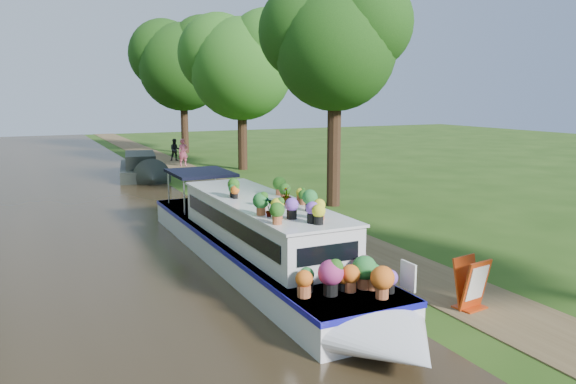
{
  "coord_description": "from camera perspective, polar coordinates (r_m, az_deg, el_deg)",
  "views": [
    {
      "loc": [
        -7.69,
        -16.53,
        4.54
      ],
      "look_at": [
        0.31,
        0.03,
        1.3
      ],
      "focal_mm": 35.0,
      "sensor_mm": 36.0,
      "label": 1
    }
  ],
  "objects": [
    {
      "name": "sandwich_board",
      "position": [
        12.63,
        18.14,
        -9.06
      ],
      "size": [
        0.71,
        0.63,
        1.09
      ],
      "rotation": [
        0.0,
        0.0,
        0.15
      ],
      "color": "#AF330C",
      "rests_on": "towpath"
    },
    {
      "name": "towpath",
      "position": [
        19.31,
        2.43,
        -3.57
      ],
      "size": [
        2.2,
        100.0,
        0.03
      ],
      "primitive_type": "cube",
      "color": "brown",
      "rests_on": "ground"
    },
    {
      "name": "tree_near_overhang",
      "position": [
        22.81,
        4.73,
        15.14
      ],
      "size": [
        5.52,
        5.28,
        8.99
      ],
      "color": "black",
      "rests_on": "ground"
    },
    {
      "name": "tree_near_far",
      "position": [
        44.26,
        -10.72,
        13.06
      ],
      "size": [
        7.59,
        7.26,
        10.3
      ],
      "color": "black",
      "rests_on": "ground"
    },
    {
      "name": "plant_boat",
      "position": [
        14.45,
        -2.77,
        -4.8
      ],
      "size": [
        2.29,
        13.52,
        2.31
      ],
      "color": "silver",
      "rests_on": "canal_water"
    },
    {
      "name": "tree_near_mid",
      "position": [
        33.93,
        -4.83,
        13.16
      ],
      "size": [
        6.9,
        6.6,
        9.4
      ],
      "color": "black",
      "rests_on": "ground"
    },
    {
      "name": "canal_water",
      "position": [
        17.23,
        -19.31,
        -5.83
      ],
      "size": [
        10.0,
        100.0,
        0.02
      ],
      "primitive_type": "cube",
      "color": "black",
      "rests_on": "ground"
    },
    {
      "name": "second_boat",
      "position": [
        31.71,
        -14.78,
        2.4
      ],
      "size": [
        2.97,
        7.11,
        1.32
      ],
      "rotation": [
        0.0,
        0.0,
        -0.18
      ],
      "color": "black",
      "rests_on": "canal_water"
    },
    {
      "name": "pedestrian_pink",
      "position": [
        35.93,
        -10.6,
        3.97
      ],
      "size": [
        0.64,
        0.44,
        1.71
      ],
      "primitive_type": "imported",
      "rotation": [
        0.0,
        0.0,
        0.04
      ],
      "color": "#D05580",
      "rests_on": "towpath"
    },
    {
      "name": "verge_plant",
      "position": [
        17.12,
        2.02,
        -4.72
      ],
      "size": [
        0.41,
        0.37,
        0.39
      ],
      "primitive_type": "imported",
      "rotation": [
        0.0,
        0.0,
        0.22
      ],
      "color": "#1B5C21",
      "rests_on": "ground"
    },
    {
      "name": "pedestrian_dark",
      "position": [
        38.85,
        -11.39,
        4.23
      ],
      "size": [
        0.79,
        0.65,
        1.49
      ],
      "primitive_type": "imported",
      "rotation": [
        0.0,
        0.0,
        -0.13
      ],
      "color": "black",
      "rests_on": "towpath"
    },
    {
      "name": "ground",
      "position": [
        18.79,
        -0.81,
        -3.99
      ],
      "size": [
        100.0,
        100.0,
        0.0
      ],
      "primitive_type": "plane",
      "color": "#234210",
      "rests_on": "ground"
    }
  ]
}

